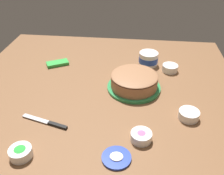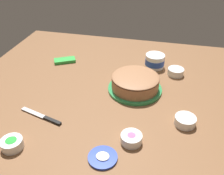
{
  "view_description": "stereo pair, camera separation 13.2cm",
  "coord_description": "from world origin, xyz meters",
  "px_view_note": "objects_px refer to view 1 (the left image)",
  "views": [
    {
      "loc": [
        0.18,
        -1.05,
        0.77
      ],
      "look_at": [
        0.06,
        0.03,
        0.04
      ],
      "focal_mm": 39.73,
      "sensor_mm": 36.0,
      "label": 1
    },
    {
      "loc": [
        0.31,
        -1.03,
        0.77
      ],
      "look_at": [
        0.06,
        0.03,
        0.04
      ],
      "focal_mm": 39.73,
      "sensor_mm": 36.0,
      "label": 2
    }
  ],
  "objects_px": {
    "sprinkle_bowl_pink": "(141,136)",
    "candy_box_lower": "(58,63)",
    "sprinkle_bowl_blue": "(170,68)",
    "frosted_cake": "(134,81)",
    "frosting_tub": "(148,58)",
    "sprinkle_bowl_green": "(21,152)",
    "frosting_tub_lid": "(116,158)",
    "spreading_knife": "(48,123)",
    "sprinkle_bowl_orange": "(189,115)"
  },
  "relations": [
    {
      "from": "spreading_knife",
      "to": "candy_box_lower",
      "type": "bearing_deg",
      "value": 102.4
    },
    {
      "from": "sprinkle_bowl_green",
      "to": "candy_box_lower",
      "type": "distance_m",
      "value": 0.75
    },
    {
      "from": "sprinkle_bowl_green",
      "to": "sprinkle_bowl_blue",
      "type": "relative_size",
      "value": 0.95
    },
    {
      "from": "candy_box_lower",
      "to": "frosting_tub",
      "type": "bearing_deg",
      "value": -21.67
    },
    {
      "from": "sprinkle_bowl_orange",
      "to": "sprinkle_bowl_green",
      "type": "height_order",
      "value": "sprinkle_bowl_green"
    },
    {
      "from": "frosting_tub",
      "to": "frosting_tub_lid",
      "type": "bearing_deg",
      "value": -99.44
    },
    {
      "from": "sprinkle_bowl_pink",
      "to": "candy_box_lower",
      "type": "xyz_separation_m",
      "value": [
        -0.54,
        0.6,
        -0.01
      ]
    },
    {
      "from": "frosting_tub",
      "to": "sprinkle_bowl_orange",
      "type": "height_order",
      "value": "frosting_tub"
    },
    {
      "from": "sprinkle_bowl_orange",
      "to": "sprinkle_bowl_pink",
      "type": "distance_m",
      "value": 0.27
    },
    {
      "from": "spreading_knife",
      "to": "sprinkle_bowl_blue",
      "type": "bearing_deg",
      "value": 42.63
    },
    {
      "from": "frosting_tub_lid",
      "to": "spreading_knife",
      "type": "height_order",
      "value": "frosting_tub_lid"
    },
    {
      "from": "frosting_tub",
      "to": "candy_box_lower",
      "type": "xyz_separation_m",
      "value": [
        -0.58,
        -0.07,
        -0.03
      ]
    },
    {
      "from": "frosted_cake",
      "to": "candy_box_lower",
      "type": "bearing_deg",
      "value": 156.41
    },
    {
      "from": "frosting_tub_lid",
      "to": "frosting_tub",
      "type": "bearing_deg",
      "value": 80.56
    },
    {
      "from": "sprinkle_bowl_green",
      "to": "sprinkle_bowl_blue",
      "type": "xyz_separation_m",
      "value": [
        0.64,
        0.74,
        -0.0
      ]
    },
    {
      "from": "frosting_tub_lid",
      "to": "frosted_cake",
      "type": "bearing_deg",
      "value": 84.34
    },
    {
      "from": "sprinkle_bowl_green",
      "to": "sprinkle_bowl_orange",
      "type": "bearing_deg",
      "value": 23.88
    },
    {
      "from": "sprinkle_bowl_pink",
      "to": "candy_box_lower",
      "type": "distance_m",
      "value": 0.81
    },
    {
      "from": "frosting_tub_lid",
      "to": "sprinkle_bowl_orange",
      "type": "bearing_deg",
      "value": 41.31
    },
    {
      "from": "frosting_tub",
      "to": "spreading_knife",
      "type": "bearing_deg",
      "value": -126.73
    },
    {
      "from": "frosting_tub",
      "to": "sprinkle_bowl_green",
      "type": "relative_size",
      "value": 1.35
    },
    {
      "from": "sprinkle_bowl_orange",
      "to": "sprinkle_bowl_green",
      "type": "relative_size",
      "value": 1.07
    },
    {
      "from": "frosting_tub_lid",
      "to": "spreading_knife",
      "type": "bearing_deg",
      "value": 153.13
    },
    {
      "from": "spreading_knife",
      "to": "sprinkle_bowl_pink",
      "type": "distance_m",
      "value": 0.43
    },
    {
      "from": "sprinkle_bowl_blue",
      "to": "candy_box_lower",
      "type": "height_order",
      "value": "sprinkle_bowl_blue"
    },
    {
      "from": "sprinkle_bowl_pink",
      "to": "frosting_tub",
      "type": "bearing_deg",
      "value": 86.93
    },
    {
      "from": "frosting_tub_lid",
      "to": "sprinkle_bowl_blue",
      "type": "bearing_deg",
      "value": 69.73
    },
    {
      "from": "frosted_cake",
      "to": "sprinkle_bowl_green",
      "type": "height_order",
      "value": "frosted_cake"
    },
    {
      "from": "frosted_cake",
      "to": "sprinkle_bowl_blue",
      "type": "height_order",
      "value": "frosted_cake"
    },
    {
      "from": "sprinkle_bowl_orange",
      "to": "sprinkle_bowl_green",
      "type": "distance_m",
      "value": 0.75
    },
    {
      "from": "frosted_cake",
      "to": "frosting_tub",
      "type": "relative_size",
      "value": 2.43
    },
    {
      "from": "frosted_cake",
      "to": "sprinkle_bowl_pink",
      "type": "bearing_deg",
      "value": -83.38
    },
    {
      "from": "sprinkle_bowl_green",
      "to": "frosting_tub",
      "type": "bearing_deg",
      "value": 58.12
    },
    {
      "from": "frosting_tub",
      "to": "sprinkle_bowl_orange",
      "type": "bearing_deg",
      "value": -70.06
    },
    {
      "from": "frosting_tub",
      "to": "sprinkle_bowl_green",
      "type": "height_order",
      "value": "frosting_tub"
    },
    {
      "from": "frosting_tub",
      "to": "spreading_knife",
      "type": "relative_size",
      "value": 0.52
    },
    {
      "from": "spreading_knife",
      "to": "sprinkle_bowl_orange",
      "type": "height_order",
      "value": "sprinkle_bowl_orange"
    },
    {
      "from": "frosting_tub",
      "to": "spreading_knife",
      "type": "height_order",
      "value": "frosting_tub"
    },
    {
      "from": "frosting_tub",
      "to": "sprinkle_bowl_pink",
      "type": "height_order",
      "value": "frosting_tub"
    },
    {
      "from": "frosting_tub_lid",
      "to": "sprinkle_bowl_blue",
      "type": "relative_size",
      "value": 1.24
    },
    {
      "from": "frosting_tub_lid",
      "to": "sprinkle_bowl_green",
      "type": "relative_size",
      "value": 1.31
    },
    {
      "from": "sprinkle_bowl_green",
      "to": "sprinkle_bowl_blue",
      "type": "height_order",
      "value": "sprinkle_bowl_green"
    },
    {
      "from": "spreading_knife",
      "to": "candy_box_lower",
      "type": "height_order",
      "value": "candy_box_lower"
    },
    {
      "from": "sprinkle_bowl_orange",
      "to": "sprinkle_bowl_green",
      "type": "bearing_deg",
      "value": -156.12
    },
    {
      "from": "frosting_tub",
      "to": "candy_box_lower",
      "type": "bearing_deg",
      "value": -173.45
    },
    {
      "from": "sprinkle_bowl_blue",
      "to": "candy_box_lower",
      "type": "xyz_separation_m",
      "value": [
        -0.71,
        0.0,
        -0.01
      ]
    },
    {
      "from": "frosted_cake",
      "to": "candy_box_lower",
      "type": "relative_size",
      "value": 2.16
    },
    {
      "from": "sprinkle_bowl_green",
      "to": "spreading_knife",
      "type": "bearing_deg",
      "value": 76.96
    },
    {
      "from": "frosting_tub",
      "to": "frosting_tub_lid",
      "type": "relative_size",
      "value": 1.03
    },
    {
      "from": "frosted_cake",
      "to": "sprinkle_bowl_pink",
      "type": "distance_m",
      "value": 0.39
    }
  ]
}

